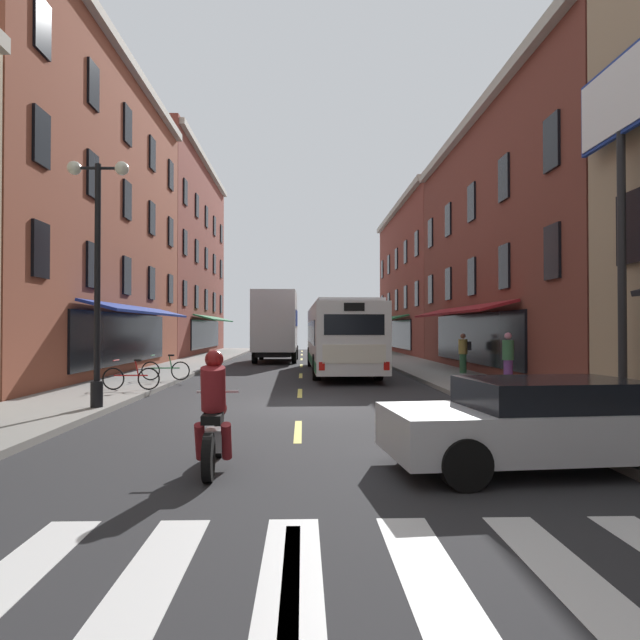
% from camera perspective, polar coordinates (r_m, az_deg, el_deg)
% --- Properties ---
extents(ground_plane, '(34.80, 80.00, 0.10)m').
position_cam_1_polar(ground_plane, '(14.67, -2.07, -8.74)').
color(ground_plane, '#28282B').
extents(lane_centre_dashes, '(0.14, 73.90, 0.01)m').
position_cam_1_polar(lane_centre_dashes, '(14.42, -2.07, -8.66)').
color(lane_centre_dashes, '#DBCC4C').
rests_on(lane_centre_dashes, ground).
extents(crosswalk_near, '(7.10, 2.80, 0.01)m').
position_cam_1_polar(crosswalk_near, '(4.94, -2.92, -24.17)').
color(crosswalk_near, silver).
rests_on(crosswalk_near, ground).
extents(sidewalk_left, '(3.00, 80.00, 0.14)m').
position_cam_1_polar(sidewalk_left, '(15.84, -24.15, -7.64)').
color(sidewalk_left, gray).
rests_on(sidewalk_left, ground).
extents(sidewalk_right, '(3.00, 80.00, 0.14)m').
position_cam_1_polar(sidewalk_right, '(15.76, 20.12, -7.70)').
color(sidewalk_right, gray).
rests_on(sidewalk_right, ground).
extents(billboard_sign, '(0.40, 3.36, 7.79)m').
position_cam_1_polar(billboard_sign, '(14.79, 27.61, 15.99)').
color(billboard_sign, black).
rests_on(billboard_sign, sidewalk_right).
extents(transit_bus, '(2.79, 12.50, 3.05)m').
position_cam_1_polar(transit_bus, '(25.68, 1.95, -1.65)').
color(transit_bus, silver).
rests_on(transit_bus, ground).
extents(box_truck, '(2.54, 7.37, 4.08)m').
position_cam_1_polar(box_truck, '(34.12, -4.35, -0.69)').
color(box_truck, black).
rests_on(box_truck, ground).
extents(sedan_near, '(4.39, 2.30, 1.25)m').
position_cam_1_polar(sedan_near, '(8.69, 21.11, -9.43)').
color(sedan_near, silver).
rests_on(sedan_near, ground).
extents(sedan_mid, '(2.02, 4.70, 1.40)m').
position_cam_1_polar(sedan_mid, '(43.07, -3.98, -2.52)').
color(sedan_mid, maroon).
rests_on(sedan_mid, ground).
extents(motorcycle_rider, '(0.62, 2.07, 1.66)m').
position_cam_1_polar(motorcycle_rider, '(8.30, -10.44, -9.52)').
color(motorcycle_rider, black).
rests_on(motorcycle_rider, ground).
extents(bicycle_near, '(1.71, 0.48, 0.91)m').
position_cam_1_polar(bicycle_near, '(18.10, -18.17, -5.44)').
color(bicycle_near, black).
rests_on(bicycle_near, sidewalk_left).
extents(bicycle_mid, '(1.71, 0.48, 0.91)m').
position_cam_1_polar(bicycle_mid, '(21.12, -15.02, -4.79)').
color(bicycle_mid, black).
rests_on(bicycle_mid, sidewalk_left).
extents(pedestrian_near, '(0.51, 0.36, 1.62)m').
position_cam_1_polar(pedestrian_near, '(24.36, 14.01, -3.11)').
color(pedestrian_near, '#33663F').
rests_on(pedestrian_near, sidewalk_right).
extents(pedestrian_mid, '(0.36, 0.36, 1.70)m').
position_cam_1_polar(pedestrian_mid, '(19.37, 18.11, -3.63)').
color(pedestrian_mid, '#66387F').
rests_on(pedestrian_mid, sidewalk_right).
extents(street_lamp_twin, '(1.42, 0.32, 5.73)m').
position_cam_1_polar(street_lamp_twin, '(14.40, -21.15, 4.53)').
color(street_lamp_twin, black).
rests_on(street_lamp_twin, sidewalk_left).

